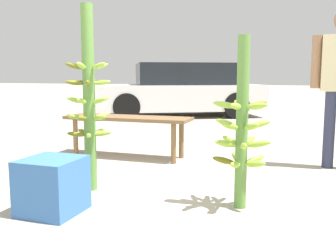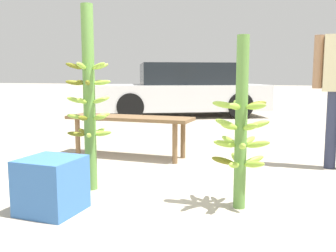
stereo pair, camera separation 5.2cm
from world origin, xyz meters
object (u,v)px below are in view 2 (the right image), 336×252
object	(u,v)px
market_bench	(129,122)
produce_crate	(51,185)
banana_stalk_center	(241,128)
banana_stalk_left	(89,99)
parked_car	(182,91)

from	to	relation	value
market_bench	produce_crate	size ratio (longest dim) A/B	3.89
banana_stalk_center	produce_crate	bearing A→B (deg)	-156.05
banana_stalk_left	market_bench	xyz separation A→B (m)	(-0.28, 1.33, -0.36)
banana_stalk_center	market_bench	xyz separation A→B (m)	(-1.59, 1.35, -0.18)
banana_stalk_left	parked_car	world-z (taller)	banana_stalk_left
banana_stalk_left	banana_stalk_center	distance (m)	1.33
banana_stalk_center	parked_car	distance (m)	6.71
banana_stalk_left	parked_car	bearing A→B (deg)	100.83
banana_stalk_left	parked_car	xyz separation A→B (m)	(-1.19, 6.20, -0.16)
parked_car	produce_crate	bearing A→B (deg)	162.61
parked_car	produce_crate	xyz separation A→B (m)	(1.22, -6.80, -0.43)
banana_stalk_left	banana_stalk_center	world-z (taller)	banana_stalk_left
banana_stalk_center	market_bench	world-z (taller)	banana_stalk_center
parked_car	produce_crate	size ratio (longest dim) A/B	11.09
parked_car	market_bench	bearing A→B (deg)	163.04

